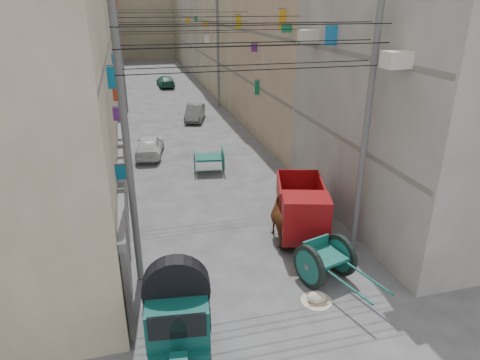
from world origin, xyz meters
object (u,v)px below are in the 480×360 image
object	(u,v)px
auto_rickshaw	(178,310)
distant_car_white	(150,146)
feed_sack	(317,297)
distant_car_grey	(195,113)
second_cart	(209,159)
tonga_cart	(325,260)
mini_truck	(302,214)
horse	(284,221)
distant_car_green	(166,81)

from	to	relation	value
auto_rickshaw	distant_car_white	world-z (taller)	auto_rickshaw
auto_rickshaw	feed_sack	world-z (taller)	auto_rickshaw
feed_sack	distant_car_grey	bearing A→B (deg)	90.27
second_cart	feed_sack	size ratio (longest dim) A/B	2.95
tonga_cart	second_cart	world-z (taller)	tonga_cart
mini_truck	distant_car_white	world-z (taller)	mini_truck
horse	second_cart	bearing A→B (deg)	-78.16
feed_sack	distant_car_grey	size ratio (longest dim) A/B	0.17
mini_truck	distant_car_grey	distance (m)	17.39
tonga_cart	horse	xyz separation A→B (m)	(-0.39, 2.51, 0.09)
distant_car_white	distant_car_green	distance (m)	20.80
feed_sack	horse	bearing A→B (deg)	85.73
distant_car_green	mini_truck	bearing A→B (deg)	91.46
mini_truck	second_cart	world-z (taller)	mini_truck
distant_car_grey	distant_car_green	size ratio (longest dim) A/B	0.89
tonga_cart	feed_sack	distance (m)	1.24
feed_sack	second_cart	bearing A→B (deg)	95.65
tonga_cart	distant_car_grey	xyz separation A→B (m)	(-0.74, 19.86, -0.14)
distant_car_white	auto_rickshaw	bearing A→B (deg)	98.80
distant_car_grey	auto_rickshaw	bearing A→B (deg)	-84.22
auto_rickshaw	horse	bearing A→B (deg)	51.77
tonga_cart	mini_truck	distance (m)	2.54
distant_car_green	feed_sack	bearing A→B (deg)	89.60
mini_truck	horse	distance (m)	0.69
mini_truck	distant_car_green	bearing A→B (deg)	109.60
distant_car_white	second_cart	bearing A→B (deg)	139.23
mini_truck	horse	world-z (taller)	mini_truck
tonga_cart	distant_car_green	bearing A→B (deg)	76.62
second_cart	distant_car_white	world-z (taller)	second_cart
distant_car_white	distant_car_grey	world-z (taller)	distant_car_white
horse	distant_car_green	size ratio (longest dim) A/B	0.50
horse	distant_car_grey	world-z (taller)	horse
auto_rickshaw	horse	size ratio (longest dim) A/B	1.52
second_cart	distant_car_grey	world-z (taller)	second_cart
distant_car_white	distant_car_green	size ratio (longest dim) A/B	0.90
feed_sack	horse	xyz separation A→B (m)	(0.25, 3.42, 0.64)
tonga_cart	distant_car_white	world-z (taller)	tonga_cart
mini_truck	horse	xyz separation A→B (m)	(-0.67, 0.00, -0.18)
horse	distant_car_grey	bearing A→B (deg)	-87.29
auto_rickshaw	distant_car_green	size ratio (longest dim) A/B	0.76
second_cart	distant_car_white	xyz separation A→B (m)	(-2.67, 3.24, -0.12)
second_cart	distant_car_green	world-z (taller)	second_cart
tonga_cart	second_cart	size ratio (longest dim) A/B	1.89
distant_car_green	distant_car_grey	bearing A→B (deg)	91.30
second_cart	distant_car_white	size ratio (longest dim) A/B	0.49
auto_rickshaw	second_cart	world-z (taller)	auto_rickshaw
mini_truck	distant_car_green	distance (m)	31.07
distant_car_white	feed_sack	bearing A→B (deg)	114.78
mini_truck	distant_car_white	xyz separation A→B (m)	(-4.64, 10.42, -0.38)
horse	feed_sack	bearing A→B (deg)	87.28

